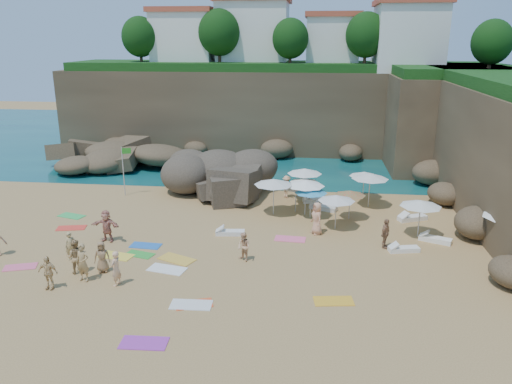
# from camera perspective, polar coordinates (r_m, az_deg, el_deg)

# --- Properties ---
(ground) EXTENTS (120.00, 120.00, 0.00)m
(ground) POSITION_cam_1_polar(r_m,az_deg,el_deg) (28.96, -4.63, -5.40)
(ground) COLOR tan
(ground) RESTS_ON ground
(seawater) EXTENTS (120.00, 120.00, 0.00)m
(seawater) POSITION_cam_1_polar(r_m,az_deg,el_deg) (57.54, 1.05, 6.10)
(seawater) COLOR #0C4751
(seawater) RESTS_ON ground
(cliff_back) EXTENTS (44.00, 8.00, 8.00)m
(cliff_back) POSITION_cam_1_polar(r_m,az_deg,el_deg) (51.80, 2.78, 9.32)
(cliff_back) COLOR brown
(cliff_back) RESTS_ON ground
(cliff_corner) EXTENTS (10.00, 12.00, 8.00)m
(cliff_corner) POSITION_cam_1_polar(r_m,az_deg,el_deg) (48.19, 20.62, 7.65)
(cliff_corner) COLOR brown
(cliff_corner) RESTS_ON ground
(rock_promontory) EXTENTS (12.00, 7.00, 2.00)m
(rock_promontory) POSITION_cam_1_polar(r_m,az_deg,el_deg) (46.59, -14.25, 2.89)
(rock_promontory) COLOR brown
(rock_promontory) RESTS_ON ground
(clifftop_buildings) EXTENTS (28.48, 9.48, 7.00)m
(clifftop_buildings) POSITION_cam_1_polar(r_m,az_deg,el_deg) (52.05, 4.07, 17.33)
(clifftop_buildings) COLOR white
(clifftop_buildings) RESTS_ON cliff_back
(clifftop_trees) EXTENTS (35.60, 23.82, 4.40)m
(clifftop_trees) POSITION_cam_1_polar(r_m,az_deg,el_deg) (45.73, 6.07, 17.32)
(clifftop_trees) COLOR #11380F
(clifftop_trees) RESTS_ON ground
(marina_masts) EXTENTS (3.10, 0.10, 6.00)m
(marina_masts) POSITION_cam_1_polar(r_m,az_deg,el_deg) (60.83, -14.79, 9.01)
(marina_masts) COLOR white
(marina_masts) RESTS_ON ground
(rock_outcrop) EXTENTS (8.11, 6.65, 2.90)m
(rock_outcrop) POSITION_cam_1_polar(r_m,az_deg,el_deg) (37.56, -4.56, -0.04)
(rock_outcrop) COLOR brown
(rock_outcrop) RESTS_ON ground
(flag_pole) EXTENTS (0.70, 0.22, 3.65)m
(flag_pole) POSITION_cam_1_polar(r_m,az_deg,el_deg) (37.37, -14.81, 3.05)
(flag_pole) COLOR silver
(flag_pole) RESTS_ON ground
(parasol_0) EXTENTS (2.55, 2.55, 2.41)m
(parasol_0) POSITION_cam_1_polar(r_m,az_deg,el_deg) (32.19, 2.03, 1.16)
(parasol_0) COLOR silver
(parasol_0) RESTS_ON ground
(parasol_1) EXTENTS (2.46, 2.46, 2.32)m
(parasol_1) POSITION_cam_1_polar(r_m,az_deg,el_deg) (35.27, 5.58, 2.39)
(parasol_1) COLOR silver
(parasol_1) RESTS_ON ground
(parasol_2) EXTENTS (2.50, 2.50, 2.36)m
(parasol_2) POSITION_cam_1_polar(r_m,az_deg,el_deg) (34.55, 12.93, 1.77)
(parasol_2) COLOR silver
(parasol_2) RESTS_ON ground
(parasol_3) EXTENTS (2.11, 2.11, 1.99)m
(parasol_3) POSITION_cam_1_polar(r_m,az_deg,el_deg) (36.33, 12.26, 2.02)
(parasol_3) COLOR silver
(parasol_3) RESTS_ON ground
(parasol_4) EXTENTS (2.37, 2.37, 2.25)m
(parasol_4) POSITION_cam_1_polar(r_m,az_deg,el_deg) (30.01, 18.32, -1.24)
(parasol_4) COLOR silver
(parasol_4) RESTS_ON ground
(parasol_5) EXTENTS (2.00, 2.00, 1.90)m
(parasol_5) POSITION_cam_1_polar(r_m,az_deg,el_deg) (34.49, 5.54, 1.37)
(parasol_5) COLOR silver
(parasol_5) RESTS_ON ground
(parasol_6) EXTENTS (2.00, 2.00, 1.89)m
(parasol_6) POSITION_cam_1_polar(r_m,az_deg,el_deg) (32.03, 10.71, -0.10)
(parasol_6) COLOR silver
(parasol_6) RESTS_ON ground
(parasol_7) EXTENTS (2.09, 2.09, 1.98)m
(parasol_7) POSITION_cam_1_polar(r_m,az_deg,el_deg) (32.91, 4.59, 0.76)
(parasol_7) COLOR silver
(parasol_7) RESTS_ON ground
(parasol_8) EXTENTS (2.39, 2.39, 2.26)m
(parasol_8) POSITION_cam_1_polar(r_m,az_deg,el_deg) (29.86, 26.65, -2.29)
(parasol_8) COLOR silver
(parasol_8) RESTS_ON ground
(parasol_9) EXTENTS (2.47, 2.47, 2.33)m
(parasol_9) POSITION_cam_1_polar(r_m,az_deg,el_deg) (32.32, 5.71, 1.02)
(parasol_9) COLOR silver
(parasol_9) RESTS_ON ground
(parasol_10) EXTENTS (2.10, 2.10, 1.98)m
(parasol_10) POSITION_cam_1_polar(r_m,az_deg,el_deg) (31.88, 6.30, 0.17)
(parasol_10) COLOR silver
(parasol_10) RESTS_ON ground
(parasol_11) EXTENTS (2.24, 2.24, 2.12)m
(parasol_11) POSITION_cam_1_polar(r_m,az_deg,el_deg) (30.19, 9.19, -0.68)
(parasol_11) COLOR silver
(parasol_11) RESTS_ON ground
(lounger_0) EXTENTS (1.98, 1.09, 0.29)m
(lounger_0) POSITION_cam_1_polar(r_m,az_deg,el_deg) (35.46, 6.90, -0.92)
(lounger_0) COLOR silver
(lounger_0) RESTS_ON ground
(lounger_1) EXTENTS (1.94, 1.29, 0.29)m
(lounger_1) POSITION_cam_1_polar(r_m,az_deg,el_deg) (33.94, 7.69, -1.79)
(lounger_1) COLOR silver
(lounger_1) RESTS_ON ground
(lounger_2) EXTENTS (1.96, 1.32, 0.29)m
(lounger_2) POSITION_cam_1_polar(r_m,az_deg,el_deg) (33.25, 17.44, -2.86)
(lounger_2) COLOR white
(lounger_2) RESTS_ON ground
(lounger_3) EXTENTS (1.74, 0.74, 0.26)m
(lounger_3) POSITION_cam_1_polar(r_m,az_deg,el_deg) (29.49, -2.97, -4.66)
(lounger_3) COLOR white
(lounger_3) RESTS_ON ground
(lounger_4) EXTENTS (1.86, 1.26, 0.28)m
(lounger_4) POSITION_cam_1_polar(r_m,az_deg,el_deg) (30.25, 19.80, -5.13)
(lounger_4) COLOR white
(lounger_4) RESTS_ON ground
(lounger_5) EXTENTS (1.73, 0.88, 0.26)m
(lounger_5) POSITION_cam_1_polar(r_m,az_deg,el_deg) (28.39, 16.53, -6.30)
(lounger_5) COLOR white
(lounger_5) RESTS_ON ground
(towel_1) EXTENTS (1.75, 1.26, 0.03)m
(towel_1) POSITION_cam_1_polar(r_m,az_deg,el_deg) (28.17, -25.34, -7.75)
(towel_1) COLOR #ED5C7F
(towel_1) RESTS_ON ground
(towel_2) EXTENTS (1.76, 1.27, 0.03)m
(towel_2) POSITION_cam_1_polar(r_m,az_deg,el_deg) (22.42, -7.08, -12.60)
(towel_2) COLOR #F25226
(towel_2) RESTS_ON ground
(towel_3) EXTENTS (1.69, 1.15, 0.03)m
(towel_3) POSITION_cam_1_polar(r_m,az_deg,el_deg) (27.62, -13.16, -6.96)
(towel_3) COLOR green
(towel_3) RESTS_ON ground
(towel_4) EXTENTS (1.94, 1.26, 0.03)m
(towel_4) POSITION_cam_1_polar(r_m,az_deg,el_deg) (27.76, -15.66, -7.03)
(towel_4) COLOR yellow
(towel_4) RESTS_ON ground
(towel_5) EXTENTS (2.04, 1.32, 0.03)m
(towel_5) POSITION_cam_1_polar(r_m,az_deg,el_deg) (25.67, -10.13, -8.68)
(towel_5) COLOR white
(towel_5) RESTS_ON ground
(towel_6) EXTENTS (1.84, 0.98, 0.03)m
(towel_6) POSITION_cam_1_polar(r_m,az_deg,el_deg) (20.26, -12.68, -16.48)
(towel_6) COLOR purple
(towel_6) RESTS_ON ground
(towel_7) EXTENTS (1.85, 1.19, 0.03)m
(towel_7) POSITION_cam_1_polar(r_m,az_deg,el_deg) (32.50, -20.35, -3.87)
(towel_7) COLOR red
(towel_7) RESTS_ON ground
(towel_8) EXTENTS (1.75, 0.97, 0.03)m
(towel_8) POSITION_cam_1_polar(r_m,az_deg,el_deg) (28.65, -12.50, -6.00)
(towel_8) COLOR blue
(towel_8) RESTS_ON ground
(towel_9) EXTENTS (1.82, 1.00, 0.03)m
(towel_9) POSITION_cam_1_polar(r_m,az_deg,el_deg) (28.93, 3.92, -5.38)
(towel_9) COLOR #FE638C
(towel_9) RESTS_ON ground
(towel_10) EXTENTS (1.84, 1.09, 0.03)m
(towel_10) POSITION_cam_1_polar(r_m,az_deg,el_deg) (22.75, 8.86, -12.21)
(towel_10) COLOR gold
(towel_10) RESTS_ON ground
(towel_11) EXTENTS (1.90, 1.32, 0.03)m
(towel_11) POSITION_cam_1_polar(r_m,az_deg,el_deg) (34.64, -20.33, -2.58)
(towel_11) COLOR green
(towel_11) RESTS_ON ground
(towel_12) EXTENTS (2.14, 1.66, 0.03)m
(towel_12) POSITION_cam_1_polar(r_m,az_deg,el_deg) (26.68, -9.04, -7.59)
(towel_12) COLOR gold
(towel_12) RESTS_ON ground
(towel_13) EXTENTS (1.84, 0.97, 0.03)m
(towel_13) POSITION_cam_1_polar(r_m,az_deg,el_deg) (22.39, -7.43, -12.66)
(towel_13) COLOR silver
(towel_13) RESTS_ON ground
(person_stand_0) EXTENTS (0.66, 0.63, 1.52)m
(person_stand_0) POSITION_cam_1_polar(r_m,az_deg,el_deg) (27.79, -20.44, -5.80)
(person_stand_0) COLOR tan
(person_stand_0) RESTS_ON ground
(person_stand_1) EXTENTS (0.98, 0.85, 1.75)m
(person_stand_1) POSITION_cam_1_polar(r_m,az_deg,el_deg) (26.13, -19.94, -6.95)
(person_stand_1) COLOR #A88454
(person_stand_1) RESTS_ON ground
(person_stand_2) EXTENTS (1.08, 1.03, 1.64)m
(person_stand_2) POSITION_cam_1_polar(r_m,az_deg,el_deg) (36.07, 3.51, 0.61)
(person_stand_2) COLOR #E1AC80
(person_stand_2) RESTS_ON ground
(person_stand_3) EXTENTS (0.85, 1.07, 1.69)m
(person_stand_3) POSITION_cam_1_polar(r_m,az_deg,el_deg) (28.33, 14.58, -4.61)
(person_stand_3) COLOR #9E6F4F
(person_stand_3) RESTS_ON ground
(person_stand_4) EXTENTS (0.88, 1.08, 1.94)m
(person_stand_4) POSITION_cam_1_polar(r_m,az_deg,el_deg) (29.54, 6.97, -2.99)
(person_stand_4) COLOR tan
(person_stand_4) RESTS_ON ground
(person_stand_5) EXTENTS (1.51, 0.64, 1.57)m
(person_stand_5) POSITION_cam_1_polar(r_m,az_deg,el_deg) (40.01, -8.49, 2.08)
(person_stand_5) COLOR #AE6757
(person_stand_5) RESTS_ON ground
(person_stand_6) EXTENTS (0.53, 0.70, 1.71)m
(person_stand_6) POSITION_cam_1_polar(r_m,az_deg,el_deg) (24.33, -15.74, -8.41)
(person_stand_6) COLOR #EEB587
(person_stand_6) RESTS_ON ground
(person_lie_1) EXTENTS (1.02, 1.66, 0.39)m
(person_lie_1) POSITION_cam_1_polar(r_m,az_deg,el_deg) (25.28, -22.53, -9.79)
(person_lie_1) COLOR #E2BC80
(person_lie_1) RESTS_ON ground
(person_lie_2) EXTENTS (1.23, 1.73, 0.42)m
(person_lie_2) POSITION_cam_1_polar(r_m,az_deg,el_deg) (26.09, -17.08, -8.30)
(person_lie_2) COLOR #926E49
(person_lie_2) RESTS_ON ground
(person_lie_3) EXTENTS (1.92, 2.04, 0.49)m
(person_lie_3) POSITION_cam_1_polar(r_m,az_deg,el_deg) (29.72, -16.61, -4.98)
(person_lie_3) COLOR tan
(person_lie_3) RESTS_ON ground
(person_lie_4) EXTENTS (1.00, 1.95, 0.44)m
(person_lie_4) POSITION_cam_1_polar(r_m,az_deg,el_deg) (25.45, -19.04, -9.13)
(person_lie_4) COLOR tan
(person_lie_4) RESTS_ON ground
(person_lie_5) EXTENTS (1.52, 1.62, 0.57)m
(person_lie_5) POSITION_cam_1_polar(r_m,az_deg,el_deg) (26.10, -1.39, -7.30)
(person_lie_5) COLOR #E0AB7F
(person_lie_5) RESTS_ON ground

